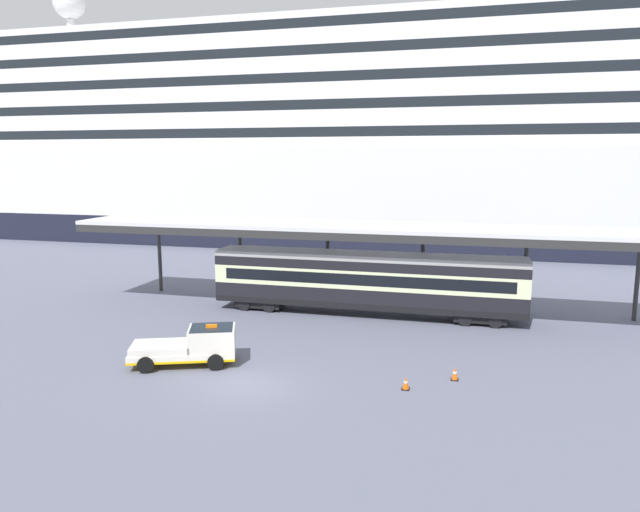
{
  "coord_description": "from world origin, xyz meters",
  "views": [
    {
      "loc": [
        9.69,
        -23.73,
        10.19
      ],
      "look_at": [
        0.89,
        9.49,
        4.5
      ],
      "focal_mm": 32.91,
      "sensor_mm": 36.0,
      "label": 1
    }
  ],
  "objects_px": {
    "train_carriage": "(366,281)",
    "cruise_ship": "(388,145)",
    "service_truck": "(193,345)",
    "traffic_cone_mid": "(216,331)",
    "traffic_cone_near": "(406,383)",
    "traffic_cone_far": "(455,374)"
  },
  "relations": [
    {
      "from": "traffic_cone_mid",
      "to": "train_carriage",
      "type": "bearing_deg",
      "value": 43.89
    },
    {
      "from": "train_carriage",
      "to": "traffic_cone_near",
      "type": "height_order",
      "value": "train_carriage"
    },
    {
      "from": "cruise_ship",
      "to": "traffic_cone_far",
      "type": "height_order",
      "value": "cruise_ship"
    },
    {
      "from": "traffic_cone_near",
      "to": "traffic_cone_far",
      "type": "relative_size",
      "value": 0.96
    },
    {
      "from": "traffic_cone_far",
      "to": "traffic_cone_mid",
      "type": "bearing_deg",
      "value": 166.41
    },
    {
      "from": "train_carriage",
      "to": "traffic_cone_near",
      "type": "distance_m",
      "value": 13.01
    },
    {
      "from": "train_carriage",
      "to": "cruise_ship",
      "type": "bearing_deg",
      "value": 96.39
    },
    {
      "from": "train_carriage",
      "to": "traffic_cone_mid",
      "type": "distance_m",
      "value": 10.54
    },
    {
      "from": "service_truck",
      "to": "traffic_cone_near",
      "type": "height_order",
      "value": "service_truck"
    },
    {
      "from": "cruise_ship",
      "to": "traffic_cone_mid",
      "type": "distance_m",
      "value": 47.24
    },
    {
      "from": "train_carriage",
      "to": "service_truck",
      "type": "relative_size",
      "value": 3.64
    },
    {
      "from": "cruise_ship",
      "to": "traffic_cone_near",
      "type": "xyz_separation_m",
      "value": [
        8.35,
        -50.7,
        -11.68
      ]
    },
    {
      "from": "cruise_ship",
      "to": "service_truck",
      "type": "xyz_separation_m",
      "value": [
        -2.34,
        -50.12,
        -10.98
      ]
    },
    {
      "from": "service_truck",
      "to": "train_carriage",
      "type": "bearing_deg",
      "value": 60.19
    },
    {
      "from": "traffic_cone_far",
      "to": "service_truck",
      "type": "bearing_deg",
      "value": -174.86
    },
    {
      "from": "traffic_cone_mid",
      "to": "service_truck",
      "type": "bearing_deg",
      "value": -79.62
    },
    {
      "from": "cruise_ship",
      "to": "traffic_cone_mid",
      "type": "height_order",
      "value": "cruise_ship"
    },
    {
      "from": "service_truck",
      "to": "cruise_ship",
      "type": "bearing_deg",
      "value": 87.32
    },
    {
      "from": "traffic_cone_near",
      "to": "traffic_cone_mid",
      "type": "height_order",
      "value": "traffic_cone_mid"
    },
    {
      "from": "cruise_ship",
      "to": "service_truck",
      "type": "distance_m",
      "value": 51.36
    },
    {
      "from": "cruise_ship",
      "to": "train_carriage",
      "type": "relative_size",
      "value": 8.06
    },
    {
      "from": "service_truck",
      "to": "traffic_cone_near",
      "type": "distance_m",
      "value": 10.74
    }
  ]
}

